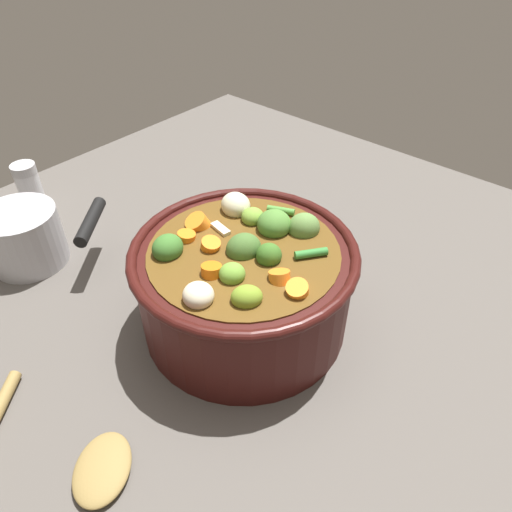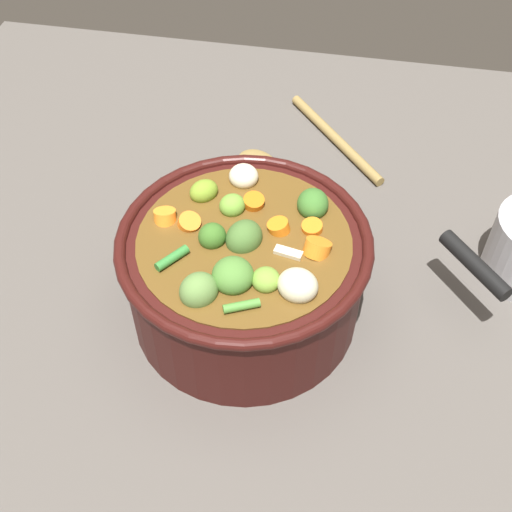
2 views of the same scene
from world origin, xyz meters
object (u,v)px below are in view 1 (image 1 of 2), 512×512
Objects in this scene: cooking_pot at (244,284)px; small_saucepan at (26,237)px; wooden_spoon at (50,468)px; salt_shaker at (30,187)px.

small_saucepan is at bearing -70.29° from cooking_pot.
cooking_pot reaches higher than wooden_spoon.
small_saucepan is at bearing -116.98° from wooden_spoon.
wooden_spoon is (0.27, -0.01, -0.06)m from cooking_pot.
cooking_pot reaches higher than small_saucepan.
wooden_spoon is 0.49m from salt_shaker.
salt_shaker is (0.04, -0.44, -0.02)m from cooking_pot.
small_saucepan is at bearing 59.17° from salt_shaker.
cooking_pot is 1.56× the size of small_saucepan.
cooking_pot is at bearing 94.93° from salt_shaker.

